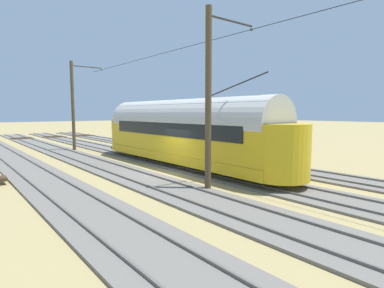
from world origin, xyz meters
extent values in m
plane|color=#9E8956|center=(0.00, 0.00, 0.00)|extent=(220.00, 220.00, 0.00)
cube|color=#666059|center=(-6.05, 0.00, 0.05)|extent=(2.80, 80.00, 0.10)
cube|color=#59544C|center=(-5.33, 0.00, 0.14)|extent=(0.07, 80.00, 0.08)
cube|color=#59544C|center=(-6.77, 0.00, 0.14)|extent=(0.07, 80.00, 0.08)
cube|color=#47331E|center=(-6.05, -32.00, 0.11)|extent=(2.50, 0.24, 0.08)
cube|color=#47331E|center=(-6.05, -31.35, 0.11)|extent=(2.50, 0.24, 0.08)
cube|color=#47331E|center=(-6.05, -30.70, 0.11)|extent=(2.50, 0.24, 0.08)
cube|color=#47331E|center=(-6.05, -30.05, 0.11)|extent=(2.50, 0.24, 0.08)
cube|color=#47331E|center=(-6.05, -29.40, 0.11)|extent=(2.50, 0.24, 0.08)
cube|color=#666059|center=(-2.02, 0.00, 0.05)|extent=(2.80, 80.00, 0.10)
cube|color=#59544C|center=(-1.30, 0.00, 0.14)|extent=(0.07, 80.00, 0.08)
cube|color=#59544C|center=(-2.73, 0.00, 0.14)|extent=(0.07, 80.00, 0.08)
cube|color=#47331E|center=(-2.02, -32.00, 0.11)|extent=(2.50, 0.24, 0.08)
cube|color=#47331E|center=(-2.02, -31.35, 0.11)|extent=(2.50, 0.24, 0.08)
cube|color=#47331E|center=(-2.02, -30.70, 0.11)|extent=(2.50, 0.24, 0.08)
cube|color=#47331E|center=(-2.02, -30.05, 0.11)|extent=(2.50, 0.24, 0.08)
cube|color=#47331E|center=(-2.02, -29.40, 0.11)|extent=(2.50, 0.24, 0.08)
cube|color=#666059|center=(2.02, 0.00, 0.05)|extent=(2.80, 80.00, 0.10)
cube|color=#59544C|center=(2.73, 0.00, 0.14)|extent=(0.07, 80.00, 0.08)
cube|color=#59544C|center=(1.30, 0.00, 0.14)|extent=(0.07, 80.00, 0.08)
cube|color=#47331E|center=(2.02, -32.00, 0.11)|extent=(2.50, 0.24, 0.08)
cube|color=#47331E|center=(2.02, -31.35, 0.11)|extent=(2.50, 0.24, 0.08)
cube|color=#47331E|center=(2.02, -30.70, 0.11)|extent=(2.50, 0.24, 0.08)
cube|color=#47331E|center=(2.02, -30.05, 0.11)|extent=(2.50, 0.24, 0.08)
cube|color=#47331E|center=(2.02, -29.40, 0.11)|extent=(2.50, 0.24, 0.08)
cube|color=#666059|center=(6.05, 0.00, 0.05)|extent=(2.80, 80.00, 0.10)
cube|color=#59544C|center=(6.77, 0.00, 0.14)|extent=(0.07, 80.00, 0.08)
cube|color=#59544C|center=(5.33, 0.00, 0.14)|extent=(0.07, 80.00, 0.08)
cube|color=gold|center=(-2.02, -1.29, 0.71)|extent=(2.65, 15.07, 0.55)
cube|color=gold|center=(-2.02, -1.29, 1.46)|extent=(2.55, 15.07, 0.95)
cube|color=gold|center=(-2.02, -1.29, 2.46)|extent=(2.55, 15.07, 1.05)
cylinder|color=#B7B7B2|center=(-2.02, -1.29, 2.98)|extent=(2.65, 14.77, 2.65)
cylinder|color=gold|center=(-2.02, -8.77, 1.70)|extent=(2.55, 2.55, 2.55)
cylinder|color=gold|center=(-2.02, 6.20, 1.70)|extent=(2.55, 2.55, 2.55)
cube|color=black|center=(-2.02, -9.91, 2.72)|extent=(1.63, 0.08, 0.36)
cube|color=black|center=(-2.02, -9.95, 2.41)|extent=(1.73, 0.06, 0.80)
cube|color=black|center=(-3.31, -1.29, 2.46)|extent=(0.04, 12.66, 0.80)
cube|color=black|center=(-0.72, -1.29, 2.46)|extent=(0.04, 12.66, 0.80)
cylinder|color=silver|center=(-2.02, -10.03, 1.46)|extent=(0.24, 0.06, 0.24)
cube|color=gray|center=(-2.02, -9.97, 0.53)|extent=(1.94, 0.12, 0.20)
cylinder|color=black|center=(-2.02, 3.17, 4.83)|extent=(0.07, 4.40, 1.11)
cylinder|color=black|center=(-2.73, -6.11, 0.56)|extent=(0.10, 0.76, 0.76)
cylinder|color=black|center=(-1.30, -6.11, 0.56)|extent=(0.10, 0.76, 0.76)
cylinder|color=black|center=(-2.73, 3.54, 0.56)|extent=(0.10, 0.76, 0.76)
cylinder|color=black|center=(-1.30, 3.54, 0.56)|extent=(0.10, 0.76, 0.76)
cylinder|color=#4C3D28|center=(0.74, -13.85, 4.00)|extent=(0.28, 0.28, 8.00)
cylinder|color=#2D2D2D|center=(-0.64, -13.85, 7.60)|extent=(2.75, 0.10, 0.10)
sphere|color=#334733|center=(-2.02, -13.85, 7.45)|extent=(0.16, 0.16, 0.16)
cylinder|color=#4C3D28|center=(0.74, 4.31, 4.00)|extent=(0.28, 0.28, 8.00)
cylinder|color=#2D2D2D|center=(-0.64, 4.31, 7.60)|extent=(2.75, 0.10, 0.10)
sphere|color=#334733|center=(-2.02, 4.31, 7.45)|extent=(0.16, 0.16, 0.16)
cylinder|color=black|center=(-2.02, 4.31, 7.45)|extent=(0.03, 40.31, 0.03)
cylinder|color=black|center=(-0.64, -13.85, 7.60)|extent=(2.75, 0.02, 0.02)
cylinder|color=black|center=(-7.71, -8.38, 0.55)|extent=(0.08, 0.08, 1.10)
cylinder|color=red|center=(-7.71, -8.38, 1.22)|extent=(0.30, 0.30, 0.03)
cylinder|color=#262626|center=(-7.53, -8.38, 0.35)|extent=(0.33, 0.04, 0.54)
camera|label=1|loc=(9.81, 14.49, 3.49)|focal=28.95mm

